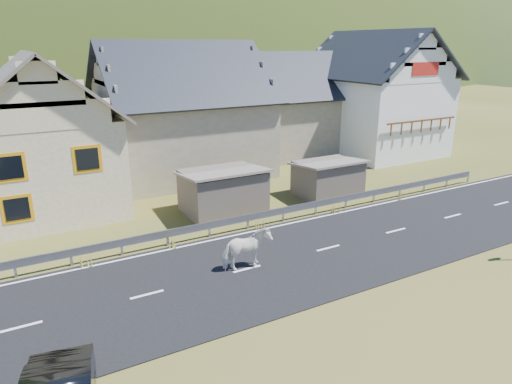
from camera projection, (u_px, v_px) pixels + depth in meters
ground at (328, 249)px, 19.82m from camera, size 160.00×160.00×0.00m
road at (328, 248)px, 19.81m from camera, size 60.00×7.00×0.04m
lane_markings at (328, 248)px, 19.81m from camera, size 60.00×6.60×0.01m
guardrail at (283, 211)px, 22.71m from camera, size 28.10×0.09×0.75m
shed_left at (223, 191)px, 23.97m from camera, size 4.30×3.30×2.40m
shed_right at (328, 179)px, 26.57m from camera, size 3.80×2.90×2.20m
house_cream at (38, 127)px, 23.87m from camera, size 7.80×9.80×8.30m
house_stone_a at (182, 105)px, 30.41m from camera, size 10.80×9.80×8.90m
house_stone_b at (291, 99)px, 36.79m from camera, size 9.80×8.80×8.10m
house_white at (374, 88)px, 36.80m from camera, size 8.80×10.80×9.70m
mountain at (53, 120)px, 178.17m from camera, size 440.00×280.00×260.00m
horse at (246, 249)px, 17.79m from camera, size 0.88×1.93×1.63m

